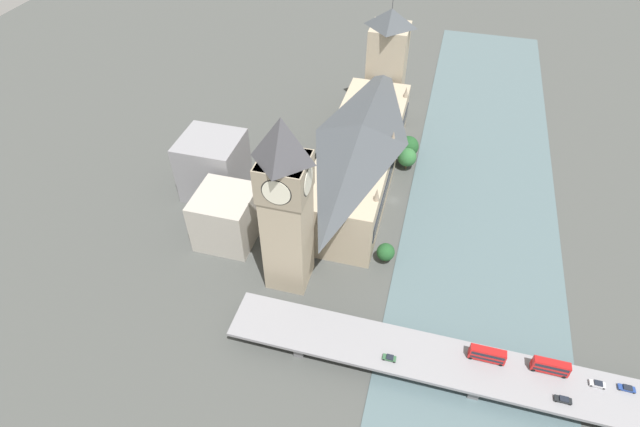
{
  "coord_description": "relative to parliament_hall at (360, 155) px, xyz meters",
  "views": [
    {
      "loc": [
        -10.98,
        159.04,
        138.49
      ],
      "look_at": [
        21.79,
        37.79,
        21.13
      ],
      "focal_mm": 28.0,
      "sensor_mm": 36.0,
      "label": 1
    }
  ],
  "objects": [
    {
      "name": "clock_tower",
      "position": [
        12.49,
        58.78,
        21.18
      ],
      "size": [
        15.13,
        15.13,
        66.33
      ],
      "color": "tan",
      "rests_on": "ground_plane"
    },
    {
      "name": "car_northbound_lead",
      "position": [
        -85.44,
        78.76,
        -7.82
      ],
      "size": [
        4.25,
        1.87,
        1.38
      ],
      "color": "silver",
      "rests_on": "road_bridge"
    },
    {
      "name": "car_southbound_lead",
      "position": [
        -27.12,
        85.92,
        -7.86
      ],
      "size": [
        4.0,
        1.93,
        1.3
      ],
      "color": "#2D5638",
      "rests_on": "road_bridge"
    },
    {
      "name": "ground_plane",
      "position": [
        -16.76,
        8.0,
        -14.58
      ],
      "size": [
        600.0,
        600.0,
        0.0
      ],
      "primitive_type": "plane",
      "color": "#424442"
    },
    {
      "name": "tree_embankment_near",
      "position": [
        -18.79,
        42.57,
        -9.74
      ],
      "size": [
        6.63,
        6.63,
        8.16
      ],
      "color": "brown",
      "rests_on": "ground_plane"
    },
    {
      "name": "river_water",
      "position": [
        -52.47,
        8.0,
        -14.43
      ],
      "size": [
        59.43,
        360.0,
        0.3
      ],
      "primitive_type": "cube",
      "color": "#4C6066",
      "rests_on": "ground_plane"
    },
    {
      "name": "tree_embankment_far",
      "position": [
        -18.51,
        -14.91,
        -8.38
      ],
      "size": [
        8.31,
        8.31,
        10.37
      ],
      "color": "brown",
      "rests_on": "ground_plane"
    },
    {
      "name": "double_decker_bus_mid",
      "position": [
        -72.26,
        77.86,
        -5.76
      ],
      "size": [
        10.37,
        2.48,
        5.0
      ],
      "color": "red",
      "rests_on": "road_bridge"
    },
    {
      "name": "car_northbound_mid",
      "position": [
        -93.28,
        77.94,
        -7.89
      ],
      "size": [
        4.53,
        1.85,
        1.26
      ],
      "color": "navy",
      "rests_on": "road_bridge"
    },
    {
      "name": "victoria_tower",
      "position": [
        0.06,
        -60.8,
        11.8
      ],
      "size": [
        17.91,
        17.91,
        56.76
      ],
      "color": "tan",
      "rests_on": "ground_plane"
    },
    {
      "name": "city_block_west",
      "position": [
        57.1,
        20.97,
        -1.63
      ],
      "size": [
        23.95,
        22.69,
        25.9
      ],
      "color": "gray",
      "rests_on": "ground_plane"
    },
    {
      "name": "car_northbound_tail",
      "position": [
        -75.64,
        86.22,
        -7.82
      ],
      "size": [
        4.6,
        1.83,
        1.39
      ],
      "color": "black",
      "rests_on": "road_bridge"
    },
    {
      "name": "road_bridge",
      "position": [
        -52.47,
        82.03,
        -9.64
      ],
      "size": [
        150.86,
        16.64,
        6.06
      ],
      "color": "slate",
      "rests_on": "ground_plane"
    },
    {
      "name": "city_block_center",
      "position": [
        41.28,
        45.79,
        -4.11
      ],
      "size": [
        21.01,
        21.5,
        20.95
      ],
      "color": "#A39E93",
      "rests_on": "ground_plane"
    },
    {
      "name": "parliament_hall",
      "position": [
        0.0,
        0.0,
        0.0
      ],
      "size": [
        27.98,
        95.68,
        29.34
      ],
      "color": "tan",
      "rests_on": "ground_plane"
    },
    {
      "name": "tree_embankment_mid",
      "position": [
        -17.89,
        -23.22,
        -8.35
      ],
      "size": [
        9.47,
        9.47,
        10.98
      ],
      "color": "brown",
      "rests_on": "ground_plane"
    },
    {
      "name": "double_decker_bus_rear",
      "position": [
        -54.61,
        78.53,
        -5.83
      ],
      "size": [
        10.49,
        2.59,
        4.89
      ],
      "color": "red",
      "rests_on": "road_bridge"
    }
  ]
}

